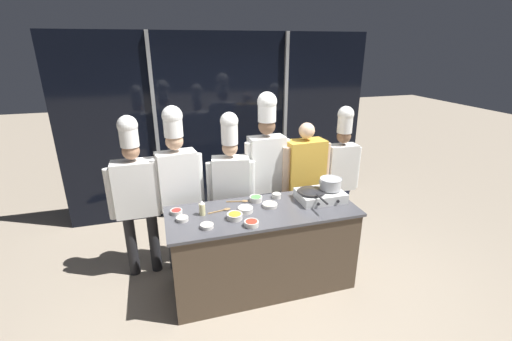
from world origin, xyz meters
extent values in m
plane|color=gray|center=(0.00, 0.00, 0.00)|extent=(24.00, 24.00, 0.00)
cube|color=black|center=(0.00, 1.98, 1.35)|extent=(4.59, 0.04, 2.70)
cube|color=gray|center=(-0.98, 1.94, 1.35)|extent=(0.05, 0.05, 2.70)
cube|color=gray|center=(0.98, 1.94, 1.35)|extent=(0.05, 0.05, 2.70)
cube|color=#4C3D2D|center=(0.00, 0.00, 0.44)|extent=(1.91, 0.71, 0.89)
cube|color=#47474C|center=(0.00, 0.00, 0.90)|extent=(1.97, 0.75, 0.03)
cube|color=silver|center=(0.68, 0.07, 0.97)|extent=(0.50, 0.36, 0.10)
cylinder|color=black|center=(0.57, 0.07, 1.02)|extent=(0.20, 0.20, 0.01)
cylinder|color=black|center=(0.57, -0.12, 0.97)|extent=(0.03, 0.01, 0.03)
cylinder|color=black|center=(0.80, 0.07, 1.02)|extent=(0.20, 0.20, 0.01)
cylinder|color=black|center=(0.80, -0.12, 0.97)|extent=(0.03, 0.01, 0.03)
cylinder|color=#232326|center=(0.57, 0.07, 1.03)|extent=(0.29, 0.29, 0.01)
cone|color=#232326|center=(0.57, 0.07, 1.05)|extent=(0.30, 0.30, 0.04)
cylinder|color=black|center=(0.57, -0.19, 1.06)|extent=(0.02, 0.23, 0.02)
cylinder|color=#B7BABF|center=(0.80, 0.07, 1.09)|extent=(0.23, 0.23, 0.12)
torus|color=#B7BABF|center=(0.80, 0.07, 1.15)|extent=(0.24, 0.24, 0.01)
torus|color=#B7BABF|center=(0.67, 0.07, 1.13)|extent=(0.01, 0.05, 0.05)
torus|color=#B7BABF|center=(0.92, 0.07, 1.13)|extent=(0.01, 0.05, 0.05)
cylinder|color=beige|center=(-0.61, 0.08, 0.98)|extent=(0.06, 0.06, 0.12)
cone|color=white|center=(-0.61, 0.08, 1.06)|extent=(0.05, 0.05, 0.03)
cylinder|color=silver|center=(0.10, 0.06, 0.93)|extent=(0.16, 0.16, 0.03)
torus|color=silver|center=(0.10, 0.06, 0.95)|extent=(0.16, 0.16, 0.01)
cylinder|color=#E0C689|center=(0.10, 0.06, 0.94)|extent=(0.13, 0.13, 0.02)
cylinder|color=silver|center=(-0.61, -0.19, 0.94)|extent=(0.12, 0.12, 0.03)
torus|color=silver|center=(-0.61, -0.19, 0.95)|extent=(0.13, 0.13, 0.01)
cylinder|color=silver|center=(-0.61, -0.19, 0.95)|extent=(0.10, 0.10, 0.02)
cylinder|color=silver|center=(-0.86, 0.18, 0.94)|extent=(0.12, 0.12, 0.04)
torus|color=silver|center=(-0.86, 0.18, 0.96)|extent=(0.12, 0.12, 0.01)
cylinder|color=red|center=(-0.86, 0.18, 0.95)|extent=(0.10, 0.10, 0.02)
cylinder|color=silver|center=(-0.18, 0.02, 0.94)|extent=(0.15, 0.15, 0.05)
torus|color=silver|center=(-0.18, 0.02, 0.97)|extent=(0.16, 0.16, 0.01)
cylinder|color=beige|center=(-0.18, 0.02, 0.95)|extent=(0.13, 0.13, 0.03)
cylinder|color=silver|center=(-0.20, -0.27, 0.94)|extent=(0.14, 0.14, 0.05)
torus|color=silver|center=(-0.20, -0.27, 0.97)|extent=(0.14, 0.14, 0.01)
cylinder|color=#B22D1E|center=(-0.20, -0.27, 0.95)|extent=(0.11, 0.11, 0.03)
cylinder|color=silver|center=(-0.82, 0.02, 0.94)|extent=(0.12, 0.12, 0.03)
torus|color=silver|center=(-0.82, 0.02, 0.95)|extent=(0.12, 0.12, 0.01)
cylinder|color=#EAA893|center=(-0.82, 0.02, 0.95)|extent=(0.10, 0.10, 0.02)
cylinder|color=silver|center=(0.24, 0.25, 0.94)|extent=(0.10, 0.10, 0.05)
torus|color=silver|center=(0.24, 0.25, 0.97)|extent=(0.10, 0.10, 0.01)
cylinder|color=white|center=(0.24, 0.25, 0.96)|extent=(0.08, 0.08, 0.03)
cylinder|color=silver|center=(-0.32, -0.10, 0.94)|extent=(0.15, 0.15, 0.05)
torus|color=silver|center=(-0.32, -0.10, 0.97)|extent=(0.16, 0.16, 0.01)
cylinder|color=orange|center=(-0.32, -0.10, 0.96)|extent=(0.12, 0.12, 0.03)
cylinder|color=silver|center=(-0.01, 0.23, 0.94)|extent=(0.14, 0.14, 0.05)
torus|color=silver|center=(-0.01, 0.23, 0.97)|extent=(0.14, 0.14, 0.01)
cylinder|color=#4C9E47|center=(-0.01, 0.23, 0.96)|extent=(0.11, 0.11, 0.03)
cube|color=olive|center=(-0.47, 0.10, 0.92)|extent=(0.17, 0.04, 0.01)
ellipsoid|color=olive|center=(-0.35, 0.12, 0.93)|extent=(0.09, 0.06, 0.02)
cube|color=olive|center=(-0.24, 0.28, 0.92)|extent=(0.16, 0.05, 0.01)
ellipsoid|color=olive|center=(-0.13, 0.25, 0.93)|extent=(0.09, 0.06, 0.02)
cylinder|color=#232326|center=(-1.12, 0.61, 0.38)|extent=(0.12, 0.12, 0.76)
cylinder|color=#232326|center=(-1.37, 0.61, 0.38)|extent=(0.12, 0.12, 0.76)
cube|color=white|center=(-1.25, 0.61, 1.07)|extent=(0.45, 0.24, 0.61)
cylinder|color=white|center=(-0.99, 0.57, 1.05)|extent=(0.09, 0.09, 0.57)
cylinder|color=white|center=(-1.50, 0.57, 1.05)|extent=(0.09, 0.09, 0.57)
sphere|color=#A87A5B|center=(-1.25, 0.61, 1.49)|extent=(0.18, 0.18, 0.18)
cylinder|color=white|center=(-1.25, 0.61, 1.65)|extent=(0.19, 0.19, 0.22)
sphere|color=white|center=(-1.25, 0.61, 1.76)|extent=(0.21, 0.21, 0.21)
cylinder|color=#4C4C51|center=(-0.69, 0.63, 0.40)|extent=(0.11, 0.11, 0.80)
cylinder|color=#4C4C51|center=(-0.92, 0.59, 0.40)|extent=(0.11, 0.11, 0.80)
cube|color=white|center=(-0.80, 0.61, 1.12)|extent=(0.45, 0.28, 0.64)
cylinder|color=white|center=(-0.56, 0.61, 1.10)|extent=(0.09, 0.09, 0.59)
cylinder|color=white|center=(-1.03, 0.54, 1.10)|extent=(0.09, 0.09, 0.59)
sphere|color=tan|center=(-0.80, 0.61, 1.56)|extent=(0.19, 0.19, 0.19)
cylinder|color=white|center=(-0.80, 0.61, 1.72)|extent=(0.20, 0.20, 0.22)
sphere|color=white|center=(-0.80, 0.61, 1.83)|extent=(0.21, 0.21, 0.21)
cylinder|color=#4C4C51|center=(-0.09, 0.55, 0.37)|extent=(0.11, 0.11, 0.74)
cylinder|color=#4C4C51|center=(-0.32, 0.60, 0.37)|extent=(0.11, 0.11, 0.74)
cube|color=white|center=(-0.21, 0.57, 1.03)|extent=(0.45, 0.29, 0.59)
cylinder|color=white|center=(0.02, 0.50, 1.01)|extent=(0.08, 0.08, 0.55)
cylinder|color=white|center=(-0.44, 0.58, 1.01)|extent=(0.08, 0.08, 0.55)
sphere|color=tan|center=(-0.21, 0.57, 1.44)|extent=(0.18, 0.18, 0.18)
cylinder|color=white|center=(-0.21, 0.57, 1.62)|extent=(0.18, 0.18, 0.26)
sphere|color=white|center=(-0.21, 0.57, 1.74)|extent=(0.20, 0.20, 0.20)
cylinder|color=#2D3856|center=(0.37, 0.68, 0.42)|extent=(0.11, 0.11, 0.84)
cylinder|color=#2D3856|center=(0.14, 0.67, 0.42)|extent=(0.11, 0.11, 0.84)
cube|color=white|center=(0.26, 0.67, 1.17)|extent=(0.43, 0.24, 0.68)
cylinder|color=white|center=(0.50, 0.65, 1.16)|extent=(0.09, 0.09, 0.62)
cylinder|color=white|center=(0.02, 0.63, 1.16)|extent=(0.09, 0.09, 0.62)
sphere|color=brown|center=(0.26, 0.67, 1.64)|extent=(0.20, 0.20, 0.20)
cylinder|color=white|center=(0.26, 0.67, 1.80)|extent=(0.21, 0.21, 0.23)
sphere|color=white|center=(0.26, 0.67, 1.92)|extent=(0.23, 0.23, 0.23)
cylinder|color=#2D3856|center=(0.86, 0.60, 0.40)|extent=(0.12, 0.12, 0.80)
cylinder|color=#2D3856|center=(0.60, 0.59, 0.40)|extent=(0.12, 0.12, 0.80)
cube|color=gold|center=(0.73, 0.60, 1.13)|extent=(0.48, 0.27, 0.65)
cylinder|color=beige|center=(0.99, 0.57, 1.10)|extent=(0.09, 0.09, 0.60)
cylinder|color=beige|center=(0.47, 0.55, 1.10)|extent=(0.09, 0.09, 0.60)
sphere|color=beige|center=(0.73, 0.60, 1.57)|extent=(0.19, 0.19, 0.19)
cylinder|color=#2D3856|center=(1.37, 0.65, 0.37)|extent=(0.10, 0.10, 0.74)
cylinder|color=#2D3856|center=(1.16, 0.66, 0.37)|extent=(0.10, 0.10, 0.74)
cube|color=white|center=(1.26, 0.65, 1.04)|extent=(0.38, 0.21, 0.60)
cylinder|color=white|center=(1.47, 0.62, 1.02)|extent=(0.07, 0.07, 0.55)
cylinder|color=white|center=(1.05, 0.63, 1.02)|extent=(0.07, 0.07, 0.55)
sphere|color=brown|center=(1.26, 0.65, 1.44)|extent=(0.18, 0.18, 0.18)
cylinder|color=white|center=(1.26, 0.65, 1.61)|extent=(0.18, 0.18, 0.23)
sphere|color=white|center=(1.26, 0.65, 1.72)|extent=(0.20, 0.20, 0.20)
camera|label=1|loc=(-0.97, -3.01, 2.54)|focal=24.00mm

